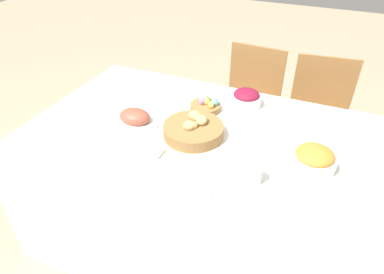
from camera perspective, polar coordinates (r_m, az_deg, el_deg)
name	(u,v)px	position (r m, az deg, el deg)	size (l,w,h in m)	color
ground_plane	(199,232)	(2.31, 1.23, -15.60)	(12.00, 12.00, 0.00)	tan
dining_table	(200,189)	(2.03, 1.36, -8.68)	(1.84, 1.16, 0.77)	silver
chair_far_center	(248,104)	(2.68, 9.36, 5.50)	(0.45, 0.45, 0.90)	olive
chair_far_right	(317,118)	(2.63, 20.16, 3.02)	(0.46, 0.46, 0.90)	olive
bread_basket	(194,129)	(1.76, 0.25, 1.29)	(0.31, 0.31, 0.11)	olive
egg_basket	(206,105)	(1.99, 2.37, 5.31)	(0.18, 0.18, 0.08)	olive
ham_platter	(135,118)	(1.90, -9.50, 3.21)	(0.27, 0.19, 0.08)	white
carrot_bowl	(314,159)	(1.64, 19.65, -3.43)	(0.20, 0.20, 0.10)	white
beet_salad_bowl	(246,98)	(2.05, 9.02, 6.44)	(0.18, 0.18, 0.10)	white
dinner_plate	(184,188)	(1.47, -1.42, -8.47)	(0.26, 0.26, 0.01)	white
fork	(152,178)	(1.53, -6.76, -6.88)	(0.02, 0.17, 0.00)	silver
knife	(218,199)	(1.43, 4.33, -10.23)	(0.02, 0.17, 0.00)	silver
spoon	(225,201)	(1.42, 5.48, -10.55)	(0.02, 0.17, 0.00)	silver
drinking_cup	(254,174)	(1.50, 10.33, -6.08)	(0.07, 0.07, 0.08)	silver
butter_dish	(151,150)	(1.66, -6.83, -2.23)	(0.11, 0.07, 0.03)	white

